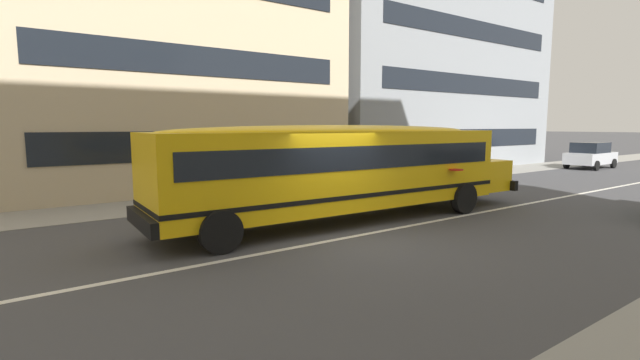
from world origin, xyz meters
TOP-DOWN VIEW (x-y plane):
  - ground_plane at (0.00, 0.00)m, footprint 400.00×400.00m
  - sidewalk_far at (0.00, 7.11)m, footprint 120.00×3.00m
  - lane_centreline at (0.00, 0.00)m, footprint 110.00×0.16m
  - school_bus at (1.22, 1.55)m, footprint 12.13×3.11m
  - parked_car_silver_under_tree at (23.48, 4.63)m, footprint 3.95×1.98m
  - apartment_block_far_centre at (-0.00, 14.03)m, footprint 14.18×10.88m
  - apartment_block_far_right at (16.72, 14.62)m, footprint 17.75×12.07m

SIDE VIEW (x-z plane):
  - ground_plane at x=0.00m, z-range 0.00..0.00m
  - lane_centreline at x=0.00m, z-range 0.00..0.01m
  - sidewalk_far at x=0.00m, z-range 0.00..0.01m
  - parked_car_silver_under_tree at x=23.48m, z-range 0.02..1.66m
  - school_bus at x=1.22m, z-range 0.25..2.95m
  - apartment_block_far_right at x=16.72m, z-range 0.00..13.30m
  - apartment_block_far_centre at x=0.00m, z-range 0.00..13.30m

